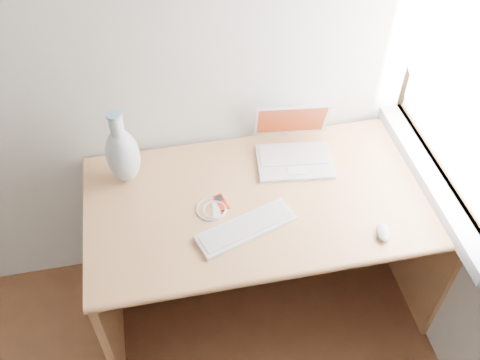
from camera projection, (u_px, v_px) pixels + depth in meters
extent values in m
cube|color=gray|center=(432.00, 180.00, 2.16)|extent=(0.10, 0.96, 0.06)
cube|color=white|center=(471.00, 64.00, 1.75)|extent=(0.02, 0.84, 0.92)
cube|color=#AF7E55|center=(269.00, 199.00, 2.14)|extent=(1.46, 0.73, 0.03)
cube|color=#AF7E55|center=(106.00, 281.00, 2.32)|extent=(0.03, 0.69, 0.74)
cube|color=#AF7E55|center=(413.00, 230.00, 2.52)|extent=(0.03, 0.69, 0.74)
cube|color=#AF7E55|center=(250.00, 182.00, 2.57)|extent=(1.39, 0.03, 0.50)
cube|color=silver|center=(294.00, 161.00, 2.25)|extent=(0.34, 0.25, 0.02)
cube|color=white|center=(295.00, 160.00, 2.25)|extent=(0.30, 0.15, 0.00)
cube|color=silver|center=(290.00, 126.00, 2.25)|extent=(0.32, 0.12, 0.20)
cube|color=#973610|center=(290.00, 126.00, 2.25)|extent=(0.29, 0.10, 0.17)
cube|color=white|center=(246.00, 228.00, 2.01)|extent=(0.40, 0.23, 0.02)
cube|color=white|center=(246.00, 226.00, 2.00)|extent=(0.37, 0.20, 0.00)
ellipsoid|color=silver|center=(384.00, 233.00, 1.98)|extent=(0.07, 0.10, 0.03)
cube|color=#A51C0B|center=(221.00, 202.00, 2.10)|extent=(0.06, 0.09, 0.01)
cube|color=black|center=(221.00, 201.00, 2.10)|extent=(0.04, 0.04, 0.00)
torus|color=white|center=(212.00, 209.00, 2.08)|extent=(0.16, 0.16, 0.01)
cube|color=white|center=(217.00, 211.00, 2.07)|extent=(0.04, 0.09, 0.01)
ellipsoid|color=silver|center=(123.00, 156.00, 2.10)|extent=(0.13, 0.13, 0.25)
cylinder|color=silver|center=(116.00, 125.00, 1.99)|extent=(0.05, 0.05, 0.10)
cylinder|color=#7EA6CA|center=(114.00, 115.00, 1.95)|extent=(0.06, 0.06, 0.01)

